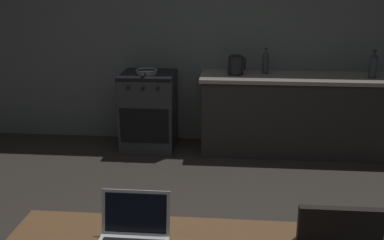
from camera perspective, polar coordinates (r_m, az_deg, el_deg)
back_wall at (r=5.11m, az=3.89°, el=12.70°), size 6.40×0.10×2.83m
kitchen_counter at (r=5.00m, az=13.58°, el=0.78°), size 2.16×0.64×0.88m
stove_oven at (r=5.02m, az=-5.69°, el=1.24°), size 0.60×0.62×0.88m
laptop at (r=2.02m, az=-7.89°, el=-15.08°), size 0.32×0.27×0.22m
electric_kettle at (r=4.82m, az=5.81°, el=7.21°), size 0.20×0.18×0.22m
bottle at (r=5.00m, az=22.81°, el=6.70°), size 0.08×0.08×0.29m
frying_pan at (r=4.89m, az=-6.01°, el=6.39°), size 0.25×0.42×0.05m
bottle_b at (r=4.91m, az=9.68°, el=7.61°), size 0.07×0.07×0.29m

